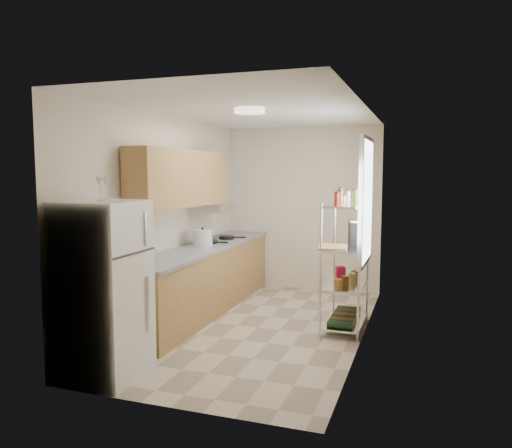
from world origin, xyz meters
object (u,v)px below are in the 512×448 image
Objects in this scene: cutting_board at (332,247)px; rice_cooker at (203,238)px; refrigerator at (104,290)px; frying_pan_large at (209,242)px; espresso_machine at (356,232)px.

rice_cooker is at bearing 167.55° from cutting_board.
frying_pan_large is at bearing 91.97° from refrigerator.
rice_cooker is 1.88m from cutting_board.
refrigerator is 6.12× the size of rice_cooker.
espresso_machine reaches higher than rice_cooker.
rice_cooker is (-0.08, 2.32, 0.19)m from refrigerator.
refrigerator is 2.53m from frying_pan_large.
frying_pan_large is 2.09m from espresso_machine.
rice_cooker is at bearing 164.89° from espresso_machine.
cutting_board reaches higher than frying_pan_large.
rice_cooker is at bearing 92.06° from refrigerator.
espresso_machine is at bearing -0.56° from rice_cooker.
refrigerator reaches higher than rice_cooker.
rice_cooker reaches higher than frying_pan_large.
refrigerator is 3.05m from espresso_machine.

